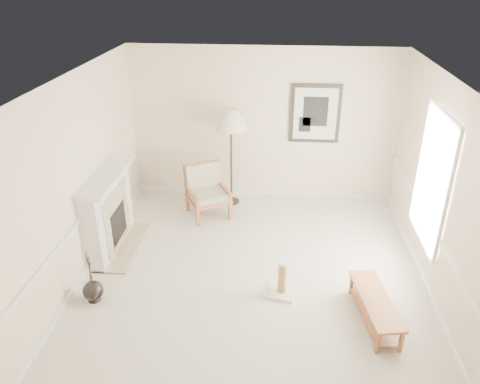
# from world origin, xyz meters

# --- Properties ---
(ground) EXTENTS (5.50, 5.50, 0.00)m
(ground) POSITION_xyz_m (0.00, 0.00, 0.00)
(ground) COLOR silver
(ground) RESTS_ON ground
(room) EXTENTS (5.04, 5.54, 2.92)m
(room) POSITION_xyz_m (0.14, 0.08, 1.87)
(room) COLOR beige
(room) RESTS_ON ground
(fireplace) EXTENTS (0.64, 1.64, 1.31)m
(fireplace) POSITION_xyz_m (-2.34, 0.60, 0.64)
(fireplace) COLOR white
(fireplace) RESTS_ON ground
(floor_vase) EXTENTS (0.28, 0.28, 0.82)m
(floor_vase) POSITION_xyz_m (-2.15, -0.75, 0.15)
(floor_vase) COLOR black
(floor_vase) RESTS_ON ground
(armchair) EXTENTS (0.96, 0.98, 0.92)m
(armchair) POSITION_xyz_m (-0.98, 1.88, 0.50)
(armchair) COLOR brown
(armchair) RESTS_ON ground
(floor_lamp) EXTENTS (0.68, 0.68, 1.86)m
(floor_lamp) POSITION_xyz_m (-0.57, 2.34, 1.63)
(floor_lamp) COLOR black
(floor_lamp) RESTS_ON ground
(bench) EXTENTS (0.55, 1.27, 0.35)m
(bench) POSITION_xyz_m (1.63, -0.82, 0.23)
(bench) COLOR brown
(bench) RESTS_ON ground
(scratching_post) EXTENTS (0.44, 0.44, 0.52)m
(scratching_post) POSITION_xyz_m (0.43, -0.38, 0.16)
(scratching_post) COLOR white
(scratching_post) RESTS_ON ground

